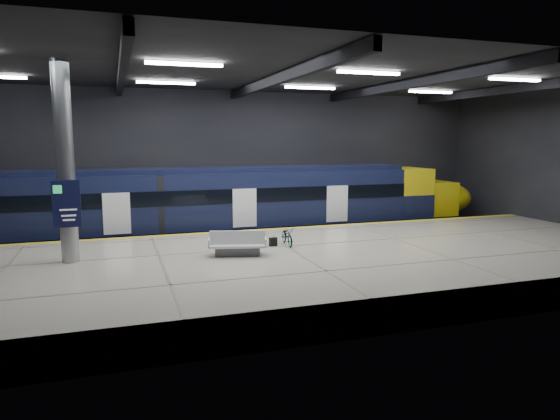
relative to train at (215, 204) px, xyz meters
name	(u,v)px	position (x,y,z in m)	size (l,w,h in m)	color
ground	(278,267)	(1.59, -5.50, -2.06)	(30.00, 30.00, 0.00)	black
room_shell	(278,130)	(1.59, -5.49, 3.66)	(30.10, 16.10, 8.05)	black
platform	(299,268)	(1.59, -8.00, -1.51)	(30.00, 11.00, 1.10)	beige
safety_strip	(260,230)	(1.59, -2.75, -0.95)	(30.00, 0.40, 0.01)	gold
rails	(245,240)	(1.59, 0.00, -1.98)	(30.00, 1.52, 0.16)	gray
train	(215,204)	(0.00, 0.00, 0.00)	(29.40, 2.84, 3.79)	black
bench	(238,247)	(-0.63, -7.46, -0.63)	(2.26, 1.37, 0.93)	#595B60
bicycle	(287,236)	(1.71, -6.33, -0.58)	(0.51, 1.45, 0.76)	#99999E
pannier_bag	(273,242)	(1.11, -6.33, -0.78)	(0.30, 0.18, 0.35)	black
info_column	(65,166)	(-6.41, -6.52, 2.40)	(0.90, 0.78, 6.90)	#9EA0A5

